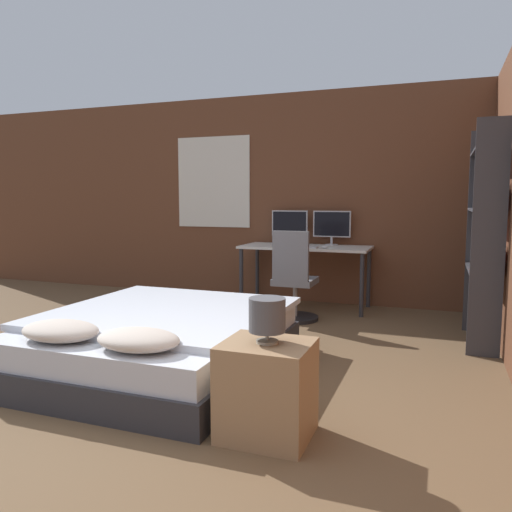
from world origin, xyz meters
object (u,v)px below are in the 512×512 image
nightstand (267,390)px  office_chair (294,286)px  desk (305,253)px  monitor_left (290,225)px  monitor_right (332,226)px  bedside_lamp (267,316)px  keyboard (300,247)px  computer_mouse (325,247)px  bed (160,341)px  bookshelf (486,229)px

nightstand → office_chair: 2.73m
desk → monitor_left: size_ratio=3.34×
nightstand → monitor_right: monitor_right is taller
monitor_left → office_chair: (0.34, -0.95, -0.62)m
bedside_lamp → desk: (-0.68, 3.38, -0.02)m
monitor_right → office_chair: size_ratio=0.47×
nightstand → keyboard: 3.26m
monitor_right → keyboard: monitor_right is taller
monitor_right → computer_mouse: (0.02, -0.47, -0.23)m
bed → nightstand: (1.15, -0.76, 0.04)m
keyboard → computer_mouse: 0.29m
keyboard → monitor_right: bearing=59.5°
nightstand → computer_mouse: bearing=97.0°
desk → monitor_right: size_ratio=3.34×
monitor_left → keyboard: (0.27, -0.47, -0.24)m
monitor_left → bookshelf: (2.21, -1.28, 0.06)m
monitor_left → office_chair: size_ratio=0.47×
bed → office_chair: bearing=74.1°
office_chair → bookshelf: 2.02m
bed → bookshelf: (2.41, 1.58, 0.84)m
bed → bedside_lamp: 1.46m
bedside_lamp → keyboard: 3.22m
bed → office_chair: 1.98m
monitor_left → computer_mouse: size_ratio=6.74×
monitor_right → office_chair: (-0.21, -0.95, -0.62)m
desk → computer_mouse: computer_mouse is taller
monitor_right → bookshelf: bookshelf is taller
monitor_left → desk: bearing=-40.5°
monitor_left → office_chair: monitor_left is taller
bedside_lamp → desk: size_ratio=0.16×
nightstand → keyboard: size_ratio=1.35×
nightstand → desk: bearing=101.3°
desk → office_chair: bearing=-85.0°
desk → computer_mouse: bearing=-38.4°
bed → monitor_left: bearing=85.9°
bedside_lamp → bookshelf: size_ratio=0.13×
bedside_lamp → bookshelf: 2.68m
desk → keyboard: 0.25m
bedside_lamp → monitor_right: bearing=96.4°
bed → monitor_left: (0.20, 2.85, 0.78)m
bedside_lamp → nightstand: bearing=90.0°
nightstand → monitor_left: bearing=104.8°
nightstand → computer_mouse: size_ratio=7.76×
monitor_left → bookshelf: size_ratio=0.24×
bed → keyboard: size_ratio=5.02×
bed → bedside_lamp: bedside_lamp is taller
bed → computer_mouse: (0.77, 2.39, 0.55)m
monitor_left → monitor_right: bearing=0.0°
desk → office_chair: size_ratio=1.57×
desk → bed: bearing=-100.3°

